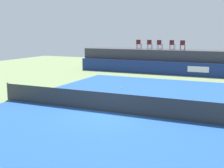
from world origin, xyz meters
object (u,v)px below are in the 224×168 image
object	(u,v)px
spectator_chair_left	(150,44)
spectator_chair_right	(172,44)
spectator_chair_far_right	(183,45)
net_post_near	(8,91)
spectator_chair_center	(160,44)
tennis_ball	(122,88)
spectator_chair_far_left	(139,44)

from	to	relation	value
spectator_chair_left	spectator_chair_right	distance (m)	2.20
spectator_chair_far_right	net_post_near	world-z (taller)	spectator_chair_far_right
spectator_chair_center	tennis_ball	distance (m)	9.60
spectator_chair_far_left	spectator_chair_center	xyz separation A→B (m)	(2.17, -0.21, 0.00)
spectator_chair_right	tennis_ball	bearing A→B (deg)	-97.74
spectator_chair_left	spectator_chair_right	size ratio (longest dim) A/B	1.00
spectator_chair_far_left	spectator_chair_right	xyz separation A→B (m)	(3.34, -0.02, 0.00)
spectator_chair_center	net_post_near	distance (m)	15.95
spectator_chair_center	spectator_chair_left	bearing A→B (deg)	173.58
spectator_chair_far_left	net_post_near	xyz separation A→B (m)	(-2.58, -15.28, -2.19)
spectator_chair_left	net_post_near	bearing A→B (deg)	-103.79
spectator_chair_left	spectator_chair_far_right	xyz separation A→B (m)	(3.23, -0.25, 0.00)
spectator_chair_right	spectator_chair_far_left	bearing A→B (deg)	179.64
spectator_chair_right	net_post_near	distance (m)	16.51
spectator_chair_right	tennis_ball	distance (m)	9.87
spectator_chair_far_right	tennis_ball	size ratio (longest dim) A/B	13.06
spectator_chair_far_left	spectator_chair_left	distance (m)	1.15
spectator_chair_left	spectator_chair_far_right	world-z (taller)	same
net_post_near	spectator_chair_far_left	bearing A→B (deg)	80.41
spectator_chair_right	spectator_chair_center	bearing A→B (deg)	-170.58
spectator_chair_right	tennis_ball	world-z (taller)	spectator_chair_right
spectator_chair_far_left	spectator_chair_center	size ratio (longest dim) A/B	1.00
spectator_chair_far_right	spectator_chair_right	bearing A→B (deg)	162.53
spectator_chair_center	spectator_chair_right	bearing A→B (deg)	9.42
tennis_ball	spectator_chair_far_left	bearing A→B (deg)	102.32
spectator_chair_far_right	net_post_near	bearing A→B (deg)	-114.99
spectator_chair_far_right	spectator_chair_center	bearing A→B (deg)	176.54
spectator_chair_left	spectator_chair_far_right	distance (m)	3.24
spectator_chair_center	tennis_ball	xyz separation A→B (m)	(-0.11, -9.22, -2.66)
net_post_near	spectator_chair_center	bearing A→B (deg)	72.48
net_post_near	spectator_chair_far_right	bearing A→B (deg)	65.01
spectator_chair_center	spectator_chair_far_right	xyz separation A→B (m)	(2.20, -0.13, 0.00)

